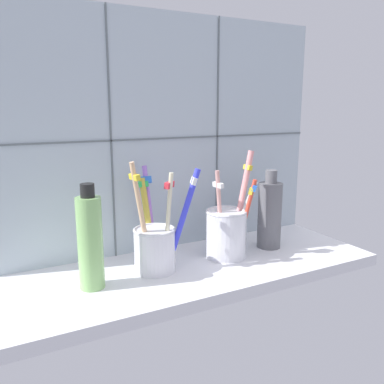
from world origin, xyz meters
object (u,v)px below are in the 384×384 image
toothbrush_cup_right (227,230)px  ceramic_vase (270,214)px  soap_bottle (90,241)px  toothbrush_cup_left (155,243)px

toothbrush_cup_right → ceramic_vase: (9.85, 0.47, 1.71)cm
soap_bottle → toothbrush_cup_right: bearing=2.8°
ceramic_vase → soap_bottle: 34.73cm
toothbrush_cup_left → ceramic_vase: 23.78cm
toothbrush_cup_right → ceramic_vase: size_ratio=1.27×
toothbrush_cup_right → soap_bottle: 24.97cm
ceramic_vase → toothbrush_cup_right: bearing=-177.3°
toothbrush_cup_right → ceramic_vase: toothbrush_cup_right is taller
toothbrush_cup_left → soap_bottle: size_ratio=1.16×
toothbrush_cup_right → soap_bottle: bearing=-177.2°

